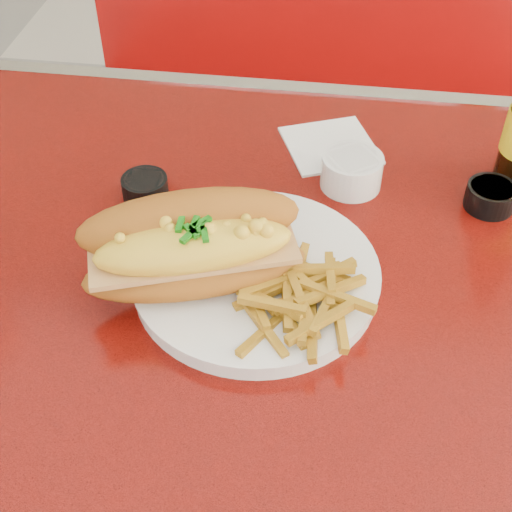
# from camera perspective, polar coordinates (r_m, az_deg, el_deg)

# --- Properties ---
(diner_table) EXTENTS (1.23, 0.83, 0.77)m
(diner_table) POSITION_cam_1_polar(r_m,az_deg,el_deg) (0.91, 5.70, -8.94)
(diner_table) COLOR red
(diner_table) RESTS_ON ground
(booth_bench_far) EXTENTS (1.20, 0.51, 0.90)m
(booth_bench_far) POSITION_cam_1_polar(r_m,az_deg,el_deg) (1.72, 6.80, 5.98)
(booth_bench_far) COLOR #940B09
(booth_bench_far) RESTS_ON ground
(dinner_plate) EXTENTS (0.27, 0.27, 0.02)m
(dinner_plate) POSITION_cam_1_polar(r_m,az_deg,el_deg) (0.78, 0.00, -1.56)
(dinner_plate) COLOR white
(dinner_plate) RESTS_ON diner_table
(mac_hoagie) EXTENTS (0.26, 0.18, 0.10)m
(mac_hoagie) POSITION_cam_1_polar(r_m,az_deg,el_deg) (0.74, -5.10, 0.81)
(mac_hoagie) COLOR #AB611B
(mac_hoagie) RESTS_ON dinner_plate
(fries_pile) EXTENTS (0.14, 0.13, 0.03)m
(fries_pile) POSITION_cam_1_polar(r_m,az_deg,el_deg) (0.73, 3.41, -3.05)
(fries_pile) COLOR gold
(fries_pile) RESTS_ON dinner_plate
(fork) EXTENTS (0.02, 0.14, 0.00)m
(fork) POSITION_cam_1_polar(r_m,az_deg,el_deg) (0.77, 4.70, -1.66)
(fork) COLOR silver
(fork) RESTS_ON dinner_plate
(gravy_ramekin) EXTENTS (0.09, 0.09, 0.04)m
(gravy_ramekin) POSITION_cam_1_polar(r_m,az_deg,el_deg) (0.91, 7.66, 6.82)
(gravy_ramekin) COLOR white
(gravy_ramekin) RESTS_ON diner_table
(sauce_cup_left) EXTENTS (0.08, 0.08, 0.03)m
(sauce_cup_left) POSITION_cam_1_polar(r_m,az_deg,el_deg) (0.90, -8.87, 5.49)
(sauce_cup_left) COLOR black
(sauce_cup_left) RESTS_ON diner_table
(sauce_cup_right) EXTENTS (0.06, 0.06, 0.03)m
(sauce_cup_right) POSITION_cam_1_polar(r_m,az_deg,el_deg) (0.92, 18.26, 4.60)
(sauce_cup_right) COLOR black
(sauce_cup_right) RESTS_ON diner_table
(paper_napkin) EXTENTS (0.15, 0.15, 0.00)m
(paper_napkin) POSITION_cam_1_polar(r_m,az_deg,el_deg) (0.99, 5.95, 8.79)
(paper_napkin) COLOR white
(paper_napkin) RESTS_ON diner_table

